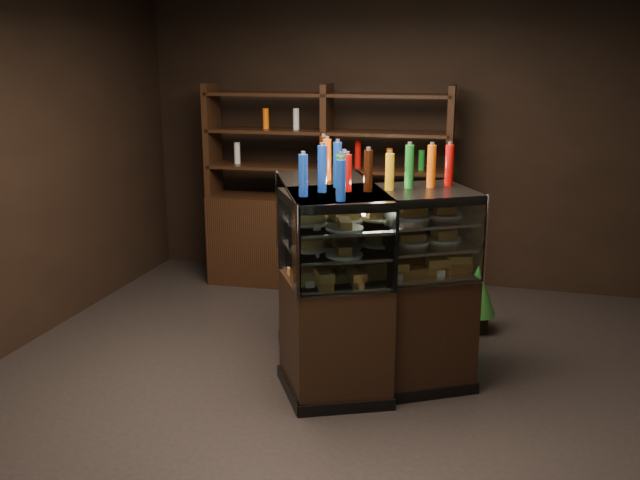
# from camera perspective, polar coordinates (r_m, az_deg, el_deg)

# --- Properties ---
(ground) EXTENTS (5.00, 5.00, 0.00)m
(ground) POSITION_cam_1_polar(r_m,az_deg,el_deg) (5.23, 0.34, -11.17)
(ground) COLOR black
(ground) RESTS_ON ground
(room_shell) EXTENTS (5.02, 5.02, 3.01)m
(room_shell) POSITION_cam_1_polar(r_m,az_deg,el_deg) (4.71, 0.38, 10.54)
(room_shell) COLOR black
(room_shell) RESTS_ON ground
(display_case) EXTENTS (1.64, 1.45, 1.41)m
(display_case) POSITION_cam_1_polar(r_m,az_deg,el_deg) (5.08, 2.67, -6.17)
(display_case) COLOR black
(display_case) RESTS_ON ground
(food_display) EXTENTS (1.26, 1.16, 0.44)m
(food_display) POSITION_cam_1_polar(r_m,az_deg,el_deg) (4.90, 2.72, 0.23)
(food_display) COLOR #C97948
(food_display) RESTS_ON display_case
(bottles_top) EXTENTS (1.09, 1.02, 0.30)m
(bottles_top) POSITION_cam_1_polar(r_m,az_deg,el_deg) (4.80, 2.83, 5.83)
(bottles_top) COLOR #B20C0A
(bottles_top) RESTS_ON display_case
(potted_conifer) EXTENTS (0.31, 0.31, 0.66)m
(potted_conifer) POSITION_cam_1_polar(r_m,az_deg,el_deg) (6.10, 12.51, -3.83)
(potted_conifer) COLOR black
(potted_conifer) RESTS_ON ground
(back_shelving) EXTENTS (2.40, 0.54, 2.00)m
(back_shelving) POSITION_cam_1_polar(r_m,az_deg,el_deg) (7.02, 0.54, 0.98)
(back_shelving) COLOR black
(back_shelving) RESTS_ON ground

